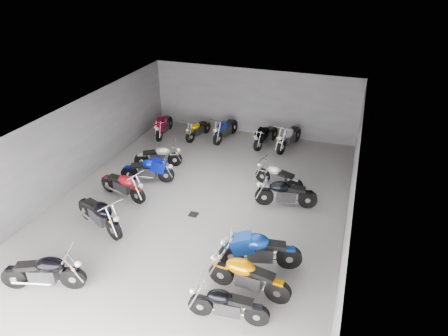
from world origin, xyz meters
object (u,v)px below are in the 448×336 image
Objects in this scene: drain_grate at (193,214)px; motorcycle_right_f at (278,176)px; motorcycle_left_d at (123,185)px; motorcycle_right_c at (259,250)px; motorcycle_back_a at (164,125)px; motorcycle_right_e at (285,193)px; motorcycle_back_b at (198,129)px; motorcycle_back_d at (266,136)px; motorcycle_left_f at (158,156)px; motorcycle_left_c at (99,214)px; motorcycle_right_b at (248,276)px; motorcycle_right_a at (227,305)px; motorcycle_back_c at (225,129)px; motorcycle_left_a at (44,272)px; motorcycle_back_e at (289,137)px; motorcycle_left_e at (148,170)px.

motorcycle_right_f is at bearing 49.45° from drain_grate.
drain_grate is 2.90m from motorcycle_left_d.
motorcycle_right_c is 10.11m from motorcycle_back_a.
motorcycle_right_e reaches higher than motorcycle_right_f.
motorcycle_right_e is 1.01× the size of motorcycle_back_a.
motorcycle_back_d reaches higher than motorcycle_back_b.
motorcycle_right_f is (5.08, -0.02, -0.01)m from motorcycle_left_f.
motorcycle_right_c reaches higher than motorcycle_right_f.
motorcycle_left_c is at bearing 23.08° from motorcycle_left_d.
motorcycle_back_a is 1.72m from motorcycle_back_b.
motorcycle_back_b is at bearing 18.21° from motorcycle_right_c.
motorcycle_back_a is (-1.26, 3.01, 0.04)m from motorcycle_left_f.
motorcycle_right_b is (5.59, -2.99, 0.04)m from motorcycle_left_d.
motorcycle_back_a is at bearing -145.59° from motorcycle_left_c.
motorcycle_right_e reaches higher than motorcycle_right_a.
motorcycle_back_b is (0.44, 3.24, -0.02)m from motorcycle_left_f.
motorcycle_left_f is 0.87× the size of motorcycle_back_a.
drain_grate is at bearing 108.43° from motorcycle_back_c.
motorcycle_left_a is 0.94× the size of motorcycle_right_c.
motorcycle_right_a is 5.40m from motorcycle_right_e.
motorcycle_back_d is at bearing 15.83° from motorcycle_right_b.
motorcycle_back_c is (-3.75, 9.08, -0.02)m from motorcycle_right_b.
motorcycle_right_b is (2.75, -2.80, 0.54)m from drain_grate.
motorcycle_left_c is 0.97× the size of motorcycle_back_e.
motorcycle_left_a is 7.97m from motorcycle_right_e.
motorcycle_back_a is at bearing 170.35° from motorcycle_left_a.
motorcycle_back_d is at bearing 177.32° from motorcycle_back_a.
motorcycle_left_e is at bearing 100.87° from motorcycle_back_a.
motorcycle_left_a is 11.18m from motorcycle_back_d.
motorcycle_left_a is at bearing 102.37° from motorcycle_back_b.
motorcycle_left_e is 0.94× the size of motorcycle_back_c.
motorcycle_right_c reaches higher than motorcycle_back_d.
drain_grate is 0.15× the size of motorcycle_back_a.
motorcycle_left_c reaches higher than motorcycle_right_a.
motorcycle_back_e is (-0.46, 10.14, 0.07)m from motorcycle_right_a.
motorcycle_right_b reaches higher than motorcycle_left_e.
motorcycle_right_f is at bearing 89.06° from motorcycle_left_e.
motorcycle_left_c is at bearing 83.15° from motorcycle_right_b.
motorcycle_right_b is 1.06× the size of motorcycle_back_a.
motorcycle_right_c is (2.77, -1.74, 0.56)m from drain_grate.
motorcycle_left_d is 1.11× the size of motorcycle_left_f.
motorcycle_left_f is 0.87× the size of motorcycle_right_e.
motorcycle_back_c is at bearing -178.30° from motorcycle_back_a.
motorcycle_right_f is (-0.40, 5.54, -0.08)m from motorcycle_right_b.
motorcycle_back_e reaches higher than motorcycle_left_f.
motorcycle_back_e is (4.90, 6.13, 0.05)m from motorcycle_left_d.
motorcycle_back_e is at bearing 177.19° from motorcycle_back_a.
motorcycle_left_a is at bearing 81.29° from motorcycle_back_e.
motorcycle_left_a is 1.07× the size of motorcycle_back_d.
motorcycle_left_f is at bearing 104.75° from motorcycle_back_a.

